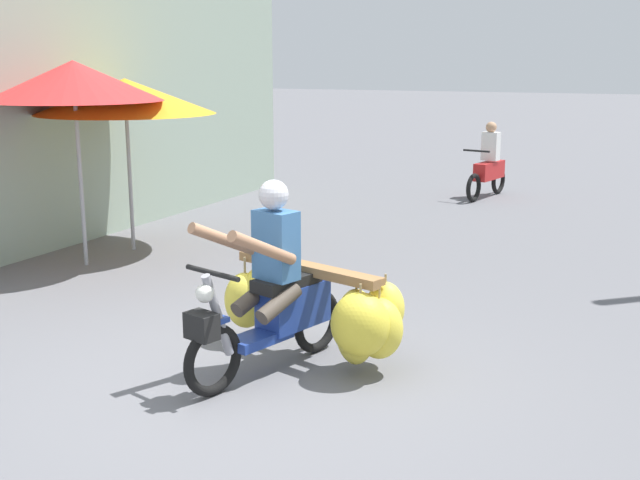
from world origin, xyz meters
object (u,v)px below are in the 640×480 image
motorbike_distant_ahead_left (489,167)px  market_umbrella_further_along (125,96)px  motorbike_main_loaded (310,306)px  market_umbrella_near_shop (74,81)px

motorbike_distant_ahead_left → market_umbrella_further_along: (-3.41, -6.12, 1.47)m
motorbike_main_loaded → motorbike_distant_ahead_left: 8.87m
motorbike_distant_ahead_left → market_umbrella_further_along: size_ratio=0.69×
motorbike_main_loaded → market_umbrella_near_shop: 4.69m
motorbike_distant_ahead_left → market_umbrella_near_shop: (-3.43, -7.04, 1.69)m
motorbike_distant_ahead_left → market_umbrella_further_along: market_umbrella_further_along is taller
motorbike_distant_ahead_left → motorbike_main_loaded: bearing=-86.6°
motorbike_main_loaded → market_umbrella_further_along: bearing=145.3°
motorbike_distant_ahead_left → market_umbrella_near_shop: market_umbrella_near_shop is taller
market_umbrella_near_shop → market_umbrella_further_along: bearing=88.6°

